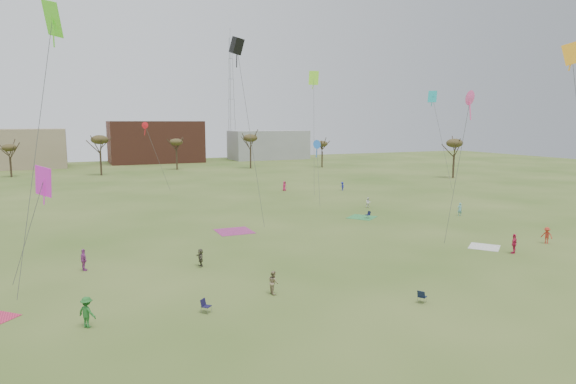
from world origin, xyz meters
name	(u,v)px	position (x,y,z in m)	size (l,w,h in m)	color
ground	(357,291)	(0.00, 0.00, 0.00)	(260.00, 260.00, 0.00)	#36551A
flyer_near_center	(87,312)	(-17.58, 1.08, 0.92)	(1.19, 0.68, 1.84)	#236927
spectator_fore_a	(514,244)	(18.37, 2.85, 0.90)	(1.06, 0.44, 1.81)	#CC234F
spectator_fore_b	(273,282)	(-5.57, 1.91, 0.82)	(0.79, 0.62, 1.63)	#917D5C
spectator_fore_c	(201,258)	(-8.62, 10.37, 0.75)	(1.38, 0.44, 1.49)	#4D4A37
flyer_mid_b	(547,235)	(24.30, 4.21, 0.82)	(1.06, 0.61, 1.64)	#B83322
flyer_mid_c	(460,209)	(26.86, 18.78, 0.83)	(0.61, 0.40, 1.67)	#6FB8BA
spectator_mid_d	(84,260)	(-17.46, 12.98, 0.89)	(1.04, 0.43, 1.78)	#AA469D
spectator_mid_e	(368,203)	(19.51, 28.52, 0.71)	(0.69, 0.54, 1.42)	white
flyer_far_b	(284,186)	(15.57, 48.77, 0.83)	(0.81, 0.53, 1.66)	#C62157
flyer_far_c	(342,186)	(24.92, 45.02, 0.74)	(0.96, 0.55, 1.49)	#212898
blanket_cream	(484,247)	(17.67, 5.62, 0.00)	(2.66, 2.66, 0.03)	silver
blanket_plum	(234,231)	(-2.11, 21.75, 0.00)	(3.76, 3.76, 0.03)	#9D3070
blanket_olive	(362,217)	(14.90, 22.87, 0.00)	(3.11, 3.11, 0.03)	#349047
camp_chair_left	(206,309)	(-10.71, 0.44, 0.26)	(0.74, 0.74, 0.87)	#171438
camp_chair_center	(422,299)	(2.76, -3.66, 0.26)	(0.72, 0.71, 0.87)	#131C34
camp_chair_right	(368,216)	(15.27, 22.10, 0.26)	(0.61, 0.57, 0.87)	#131736
kites_aloft	(269,77)	(0.43, 17.56, 16.21)	(62.89, 59.06, 19.30)	red
tree_line	(148,144)	(-2.85, 79.12, 7.09)	(117.44, 49.32, 8.91)	#3A2B1E
building_brick	(155,142)	(5.00, 120.00, 6.00)	(26.00, 16.00, 12.00)	brown
building_grey	(268,145)	(40.00, 118.00, 4.50)	(24.00, 12.00, 9.00)	gray
radio_tower	(231,99)	(30.00, 125.00, 19.21)	(1.51, 1.72, 41.00)	#9EA3A8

